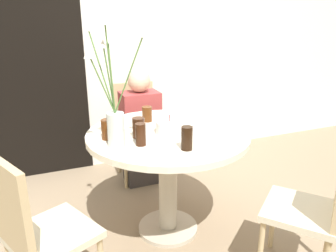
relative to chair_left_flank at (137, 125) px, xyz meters
name	(u,v)px	position (x,y,z in m)	size (l,w,h in m)	color
ground_plane	(168,229)	(-0.06, -0.96, -0.52)	(16.00, 16.00, 0.00)	#89755B
wall_back	(116,39)	(-0.06, 0.40, 0.78)	(8.00, 0.05, 2.60)	silver
doorway_panel	(36,72)	(-0.84, 0.36, 0.51)	(0.90, 0.01, 2.05)	black
dining_table	(168,153)	(-0.06, -0.96, 0.10)	(1.10, 1.10, 0.77)	beige
chair_left_flank	(137,125)	(0.00, 0.00, 0.00)	(0.43, 0.43, 0.91)	beige
chair_near_front	(36,228)	(-0.94, -1.37, 0.00)	(0.53, 0.53, 0.91)	beige
chair_right_flank	(317,202)	(0.54, -1.71, 0.00)	(0.56, 0.56, 0.91)	beige
birthday_cake	(170,127)	(-0.06, -0.99, 0.30)	(0.18, 0.18, 0.13)	white
flower_vase	(113,108)	(-0.46, -1.09, 0.49)	(0.33, 0.25, 0.74)	silver
side_plate	(207,127)	(0.22, -0.99, 0.26)	(0.19, 0.19, 0.01)	white
drink_glass_0	(187,138)	(-0.08, -1.29, 0.33)	(0.07, 0.07, 0.14)	black
drink_glass_1	(138,128)	(-0.28, -0.99, 0.32)	(0.08, 0.08, 0.13)	#33190C
drink_glass_2	(107,129)	(-0.47, -0.94, 0.32)	(0.07, 0.07, 0.13)	#51280F
drink_glass_3	(141,134)	(-0.31, -1.12, 0.33)	(0.06, 0.06, 0.14)	#33190C
drink_glass_4	(147,114)	(-0.12, -0.69, 0.31)	(0.07, 0.07, 0.11)	#51280F
person_boy	(141,132)	(-0.01, -0.16, -0.01)	(0.34, 0.24, 1.07)	#383333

